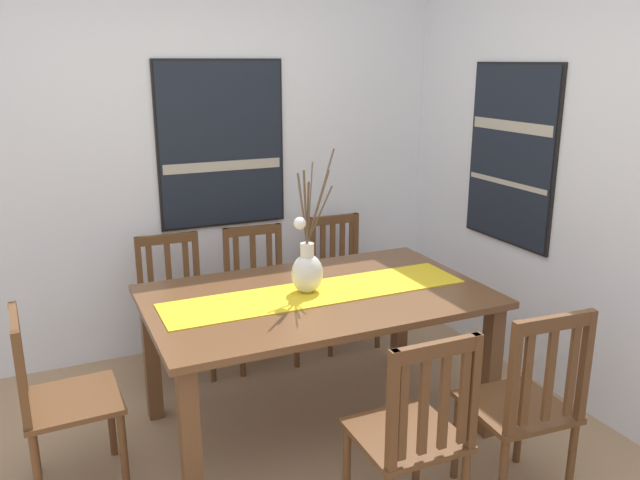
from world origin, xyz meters
TOP-DOWN VIEW (x-y plane):
  - wall_back at (0.00, 1.86)m, footprint 6.40×0.12m
  - wall_side at (1.86, 0.00)m, footprint 0.12×6.40m
  - dining_table at (0.35, 0.50)m, footprint 1.75×1.07m
  - table_runner at (0.35, 0.50)m, footprint 1.61×0.36m
  - centerpiece_vase at (0.31, 0.53)m, footprint 0.26×0.24m
  - chair_0 at (-0.21, 1.45)m, footprint 0.44×0.44m
  - chair_1 at (0.36, -0.43)m, footprint 0.43×0.43m
  - chair_2 at (0.96, 1.47)m, footprint 0.43×0.43m
  - chair_3 at (-0.93, 0.49)m, footprint 0.44×0.44m
  - chair_4 at (0.93, -0.44)m, footprint 0.45×0.45m
  - chair_5 at (0.35, 1.43)m, footprint 0.45×0.45m
  - painting_on_back_wall at (0.24, 1.79)m, footprint 0.86×0.05m
  - painting_on_side_wall at (1.79, 0.76)m, footprint 0.05×0.76m

SIDE VIEW (x-z plane):
  - chair_0 at x=-0.21m, z-range 0.02..0.90m
  - chair_5 at x=0.35m, z-range 0.02..0.90m
  - chair_3 at x=-0.93m, z-range 0.02..0.91m
  - chair_2 at x=0.96m, z-range 0.03..0.91m
  - chair_4 at x=0.93m, z-range 0.01..0.96m
  - chair_1 at x=0.36m, z-range 0.02..0.96m
  - dining_table at x=0.35m, z-range 0.28..1.05m
  - table_runner at x=0.35m, z-range 0.77..0.78m
  - centerpiece_vase at x=0.31m, z-range 0.54..1.28m
  - wall_back at x=0.00m, z-range 0.00..2.70m
  - wall_side at x=1.86m, z-range 0.00..2.70m
  - painting_on_side_wall at x=1.79m, z-range 0.81..1.93m
  - painting_on_back_wall at x=0.24m, z-range 0.85..1.95m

